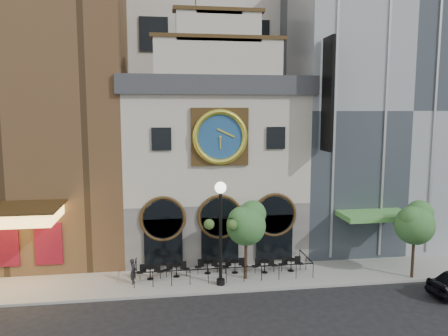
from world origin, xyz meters
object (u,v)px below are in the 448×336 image
bistro_4 (265,265)px  tree_left (247,222)px  bistro_0 (150,272)px  pedestrian (133,271)px  bistro_1 (176,269)px  bistro_2 (208,266)px  lamppost (221,222)px  bistro_3 (235,266)px  bistro_5 (291,264)px  tree_right (415,222)px

bistro_4 → tree_left: size_ratio=0.34×
bistro_0 → pedestrian: size_ratio=1.06×
bistro_1 → bistro_2: (1.93, 0.26, 0.00)m
bistro_0 → bistro_4: size_ratio=1.00×
lamppost → bistro_3: bearing=70.9°
bistro_5 → pedestrian: (-9.70, -0.58, 0.28)m
bistro_4 → lamppost: 4.65m
bistro_3 → tree_right: bearing=-12.1°
bistro_4 → bistro_5: (1.72, 0.04, 0.00)m
bistro_3 → pedestrian: bearing=-172.8°
bistro_2 → bistro_5: 5.25m
bistro_0 → bistro_5: bearing=0.5°
bistro_4 → bistro_5: size_ratio=1.00×
bistro_4 → pedestrian: pedestrian is taller
bistro_0 → tree_right: (15.71, -1.98, 2.96)m
tree_left → lamppost: bearing=-156.0°
bistro_1 → lamppost: bearing=-32.5°
bistro_1 → tree_left: size_ratio=0.34×
bistro_0 → tree_left: (5.72, -0.69, 2.98)m
bistro_1 → bistro_4: same height
bistro_2 → lamppost: 3.80m
bistro_1 → bistro_2: 1.95m
lamppost → bistro_1: bearing=162.3°
bistro_1 → bistro_3: bearing=1.8°
bistro_4 → tree_right: bearing=-13.0°
bistro_5 → lamppost: lamppost is taller
bistro_0 → pedestrian: (-0.96, -0.51, 0.28)m
pedestrian → tree_left: (6.68, -0.18, 2.70)m
bistro_1 → tree_left: bearing=-11.4°
bistro_3 → bistro_4: bearing=-7.6°
bistro_1 → bistro_4: 5.45m
bistro_5 → tree_right: 7.85m
bistro_2 → bistro_1: bearing=-172.3°
bistro_3 → bistro_5: same height
lamppost → tree_right: 11.67m
bistro_2 → bistro_3: size_ratio=1.00×
pedestrian → bistro_0: bearing=-62.3°
bistro_3 → bistro_5: bearing=-3.2°
bistro_4 → tree_left: (-1.30, -0.71, 2.98)m
bistro_1 → tree_left: 5.18m
bistro_2 → tree_left: size_ratio=0.34×
bistro_3 → bistro_5: 3.55m
bistro_1 → bistro_3: 3.63m
bistro_1 → bistro_3: size_ratio=1.00×
bistro_4 → pedestrian: size_ratio=1.06×
bistro_0 → lamppost: bearing=-19.4°
tree_left → bistro_4: bearing=28.7°
bistro_1 → lamppost: (2.48, -1.58, 3.27)m
bistro_0 → bistro_3: bearing=3.0°
bistro_5 → pedestrian: size_ratio=1.06×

